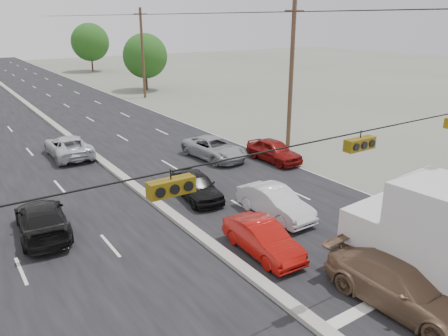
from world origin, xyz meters
The scene contains 16 objects.
ground centered at (0.00, 0.00, 0.00)m, with size 200.00×200.00×0.00m, color #606356.
road_surface centered at (0.00, 30.00, 0.00)m, with size 20.00×160.00×0.02m, color black.
center_median centered at (0.00, 30.00, 0.10)m, with size 0.50×160.00×0.20m, color gray.
utility_pole_right_b centered at (12.50, 15.00, 5.11)m, with size 1.60×0.30×10.00m.
utility_pole_right_c centered at (12.50, 40.00, 5.11)m, with size 1.60×0.30×10.00m.
traffic_signals centered at (1.40, 0.00, 5.49)m, with size 25.00×0.30×0.54m.
tree_right_mid centered at (15.00, 45.00, 4.34)m, with size 5.60×5.60×7.14m.
tree_right_far centered at (16.00, 70.00, 4.96)m, with size 6.40×6.40×8.16m.
tan_sedan centered at (3.00, -1.02, 0.76)m, with size 2.12×5.21×1.51m, color brown.
red_sedan centered at (1.40, 4.05, 0.65)m, with size 1.38×3.94×1.30m, color #9F0E09.
queue_car_a centered at (2.09, 10.35, 0.69)m, with size 1.64×4.07×1.39m, color black.
queue_car_b centered at (4.03, 6.42, 0.69)m, with size 1.47×4.22×1.39m, color silver.
queue_car_c centered at (6.51, 15.58, 0.69)m, with size 2.30×4.99×1.39m, color #96999D.
queue_car_e centered at (9.41, 12.91, 0.71)m, with size 1.68×4.18×1.42m, color maroon.
oncoming_near centered at (-5.42, 10.58, 0.70)m, with size 1.97×4.84×1.41m, color black.
oncoming_far centered at (-1.40, 21.34, 0.72)m, with size 2.39×5.18×1.44m, color silver.
Camera 1 is at (-8.36, -7.77, 8.83)m, focal length 35.00 mm.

